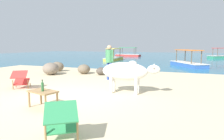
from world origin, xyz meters
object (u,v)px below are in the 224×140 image
(cow, at_px, (126,72))
(person_standing, at_px, (109,60))
(deck_chair_far, at_px, (61,119))
(boat_green, at_px, (222,56))
(boat_yellow, at_px, (114,58))
(boat_blue, at_px, (188,63))
(low_bench_table, at_px, (43,94))
(deck_chair_near, at_px, (20,79))
(boat_red, at_px, (128,54))
(bottle, at_px, (43,87))

(cow, height_order, person_standing, person_standing)
(deck_chair_far, xyz_separation_m, boat_green, (6.21, 25.42, -0.13))
(cow, distance_m, boat_green, 22.68)
(boat_yellow, relative_size, boat_blue, 0.99)
(low_bench_table, height_order, deck_chair_near, deck_chair_near)
(person_standing, xyz_separation_m, boat_blue, (3.48, 7.71, -0.70))
(deck_chair_near, bearing_deg, boat_red, -27.71)
(bottle, relative_size, boat_red, 0.08)
(bottle, relative_size, boat_blue, 0.08)
(low_bench_table, relative_size, boat_green, 0.23)
(deck_chair_near, relative_size, boat_blue, 0.25)
(bottle, distance_m, boat_blue, 12.67)
(boat_yellow, bearing_deg, bottle, -167.70)
(boat_green, relative_size, boat_yellow, 0.99)
(cow, xyz_separation_m, boat_green, (6.15, 21.83, -0.48))
(deck_chair_near, bearing_deg, bottle, -156.84)
(boat_yellow, distance_m, boat_blue, 8.43)
(boat_red, bearing_deg, cow, -68.10)
(deck_chair_near, bearing_deg, low_bench_table, -156.65)
(low_bench_table, relative_size, boat_blue, 0.22)
(bottle, height_order, boat_yellow, boat_yellow)
(deck_chair_near, distance_m, deck_chair_far, 4.72)
(deck_chair_far, distance_m, boat_blue, 13.61)
(deck_chair_near, xyz_separation_m, boat_yellow, (-1.64, 14.46, -0.13))
(bottle, bearing_deg, boat_green, 72.31)
(person_standing, distance_m, boat_red, 19.79)
(boat_yellow, distance_m, boat_red, 7.71)
(person_standing, bearing_deg, boat_green, 6.11)
(low_bench_table, bearing_deg, boat_blue, 87.23)
(deck_chair_far, bearing_deg, cow, -36.37)
(bottle, xyz_separation_m, boat_blue, (3.57, 12.15, -0.32))
(low_bench_table, relative_size, boat_red, 0.22)
(cow, bearing_deg, deck_chair_far, -94.55)
(bottle, bearing_deg, deck_chair_near, 146.65)
(cow, xyz_separation_m, boat_yellow, (-5.49, 13.69, -0.48))
(cow, distance_m, bottle, 2.77)
(boat_green, xyz_separation_m, boat_red, (-12.24, -0.45, 0.00))
(person_standing, height_order, boat_yellow, person_standing)
(person_standing, bearing_deg, deck_chair_far, -139.19)
(deck_chair_near, distance_m, boat_yellow, 14.56)
(low_bench_table, bearing_deg, boat_green, 85.98)
(boat_blue, bearing_deg, cow, 137.65)
(boat_green, bearing_deg, deck_chair_far, -139.83)
(person_standing, bearing_deg, cow, -118.76)
(boat_green, bearing_deg, boat_red, 146.02)
(boat_yellow, bearing_deg, boat_blue, -118.59)
(deck_chair_far, distance_m, boat_yellow, 18.11)
(boat_green, bearing_deg, bottle, -143.79)
(cow, height_order, deck_chair_near, cow)
(person_standing, relative_size, boat_blue, 0.43)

